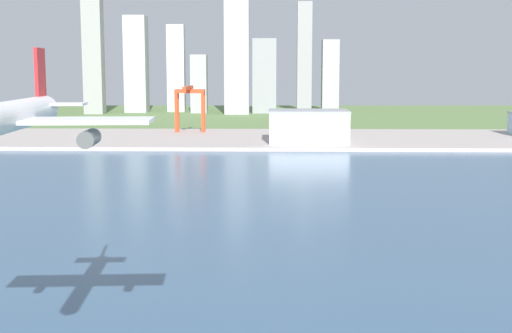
% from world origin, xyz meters
% --- Properties ---
extents(ground_plane, '(2400.00, 2400.00, 0.00)m').
position_xyz_m(ground_plane, '(0.00, 300.00, 0.00)').
color(ground_plane, '#5B7742').
extents(water_bay, '(840.00, 360.00, 0.15)m').
position_xyz_m(water_bay, '(0.00, 240.00, 0.07)').
color(water_bay, '#385675').
rests_on(water_bay, ground).
extents(industrial_pier, '(840.00, 140.00, 2.50)m').
position_xyz_m(industrial_pier, '(0.00, 490.00, 1.25)').
color(industrial_pier, '#A79B97').
rests_on(industrial_pier, ground).
extents(airplane_landing, '(36.84, 44.35, 13.08)m').
position_xyz_m(airplane_landing, '(-24.69, 75.83, 44.03)').
color(airplane_landing, white).
extents(port_crane_red, '(22.73, 46.86, 35.46)m').
position_xyz_m(port_crane_red, '(-56.21, 527.56, 28.24)').
color(port_crane_red, red).
rests_on(port_crane_red, industrial_pier).
extents(warehouse_main, '(52.41, 37.04, 21.35)m').
position_xyz_m(warehouse_main, '(31.22, 454.29, 13.20)').
color(warehouse_main, white).
rests_on(warehouse_main, industrial_pier).
extents(distant_skyline, '(291.81, 62.97, 133.65)m').
position_xyz_m(distant_skyline, '(-66.75, 813.77, 55.52)').
color(distant_skyline, gray).
rests_on(distant_skyline, ground).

